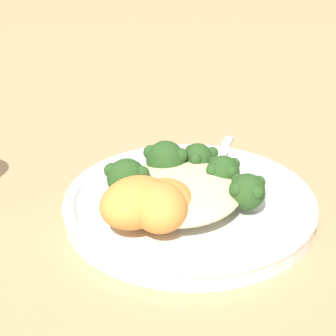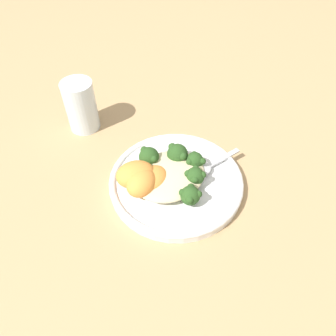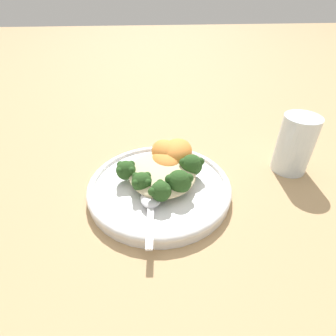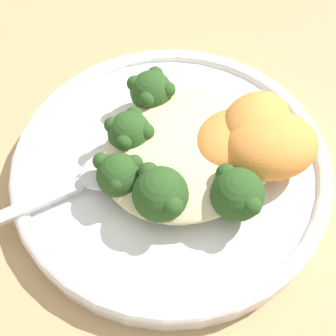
{
  "view_description": "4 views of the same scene",
  "coord_description": "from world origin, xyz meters",
  "px_view_note": "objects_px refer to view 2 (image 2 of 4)",
  "views": [
    {
      "loc": [
        -0.45,
        -0.08,
        0.27
      ],
      "look_at": [
        0.01,
        0.02,
        0.04
      ],
      "focal_mm": 60.0,
      "sensor_mm": 36.0,
      "label": 1
    },
    {
      "loc": [
        -0.24,
        -0.28,
        0.45
      ],
      "look_at": [
        -0.0,
        0.02,
        0.04
      ],
      "focal_mm": 35.0,
      "sensor_mm": 36.0,
      "label": 2
    },
    {
      "loc": [
        0.33,
        -0.02,
        0.29
      ],
      "look_at": [
        -0.02,
        0.02,
        0.04
      ],
      "focal_mm": 28.0,
      "sensor_mm": 36.0,
      "label": 3
    },
    {
      "loc": [
        0.12,
        0.19,
        0.36
      ],
      "look_at": [
        0.01,
        0.01,
        0.04
      ],
      "focal_mm": 60.0,
      "sensor_mm": 36.0,
      "label": 4
    }
  ],
  "objects_px": {
    "broccoli_stalk_1": "(188,178)",
    "spoon": "(204,168)",
    "broccoli_stalk_3": "(175,159)",
    "broccoli_stalk_2": "(192,164)",
    "sweet_potato_chunk_0": "(152,179)",
    "quinoa_mound": "(169,175)",
    "broccoli_stalk_4": "(151,160)",
    "sweet_potato_chunk_1": "(136,174)",
    "plate": "(174,181)",
    "water_glass": "(81,106)",
    "broccoli_stalk_0": "(185,193)",
    "sweet_potato_chunk_2": "(142,183)"
  },
  "relations": [
    {
      "from": "plate",
      "to": "spoon",
      "type": "height_order",
      "value": "spoon"
    },
    {
      "from": "sweet_potato_chunk_1",
      "to": "broccoli_stalk_3",
      "type": "bearing_deg",
      "value": -7.97
    },
    {
      "from": "quinoa_mound",
      "to": "broccoli_stalk_2",
      "type": "relative_size",
      "value": 1.42
    },
    {
      "from": "broccoli_stalk_4",
      "to": "water_glass",
      "type": "bearing_deg",
      "value": 19.36
    },
    {
      "from": "broccoli_stalk_4",
      "to": "broccoli_stalk_2",
      "type": "bearing_deg",
      "value": -123.8
    },
    {
      "from": "plate",
      "to": "water_glass",
      "type": "bearing_deg",
      "value": 100.5
    },
    {
      "from": "broccoli_stalk_1",
      "to": "spoon",
      "type": "height_order",
      "value": "broccoli_stalk_1"
    },
    {
      "from": "plate",
      "to": "broccoli_stalk_3",
      "type": "bearing_deg",
      "value": 48.44
    },
    {
      "from": "broccoli_stalk_1",
      "to": "sweet_potato_chunk_0",
      "type": "distance_m",
      "value": 0.06
    },
    {
      "from": "quinoa_mound",
      "to": "sweet_potato_chunk_1",
      "type": "xyz_separation_m",
      "value": [
        -0.05,
        0.03,
        0.01
      ]
    },
    {
      "from": "broccoli_stalk_1",
      "to": "plate",
      "type": "bearing_deg",
      "value": 142.24
    },
    {
      "from": "broccoli_stalk_1",
      "to": "broccoli_stalk_3",
      "type": "relative_size",
      "value": 0.85
    },
    {
      "from": "broccoli_stalk_2",
      "to": "broccoli_stalk_0",
      "type": "bearing_deg",
      "value": -138.54
    },
    {
      "from": "sweet_potato_chunk_0",
      "to": "water_glass",
      "type": "xyz_separation_m",
      "value": [
        -0.01,
        0.23,
        0.02
      ]
    },
    {
      "from": "sweet_potato_chunk_1",
      "to": "spoon",
      "type": "height_order",
      "value": "sweet_potato_chunk_1"
    },
    {
      "from": "plate",
      "to": "spoon",
      "type": "xyz_separation_m",
      "value": [
        0.05,
        -0.02,
        0.01
      ]
    },
    {
      "from": "sweet_potato_chunk_0",
      "to": "sweet_potato_chunk_1",
      "type": "distance_m",
      "value": 0.03
    },
    {
      "from": "plate",
      "to": "broccoli_stalk_1",
      "type": "height_order",
      "value": "broccoli_stalk_1"
    },
    {
      "from": "broccoli_stalk_3",
      "to": "sweet_potato_chunk_0",
      "type": "xyz_separation_m",
      "value": [
        -0.06,
        -0.01,
        -0.0
      ]
    },
    {
      "from": "broccoli_stalk_3",
      "to": "water_glass",
      "type": "xyz_separation_m",
      "value": [
        -0.06,
        0.22,
        0.01
      ]
    },
    {
      "from": "plate",
      "to": "broccoli_stalk_1",
      "type": "distance_m",
      "value": 0.04
    },
    {
      "from": "broccoli_stalk_2",
      "to": "sweet_potato_chunk_0",
      "type": "distance_m",
      "value": 0.08
    },
    {
      "from": "plate",
      "to": "broccoli_stalk_2",
      "type": "bearing_deg",
      "value": -8.04
    },
    {
      "from": "broccoli_stalk_2",
      "to": "water_glass",
      "type": "xyz_separation_m",
      "value": [
        -0.08,
        0.25,
        0.02
      ]
    },
    {
      "from": "quinoa_mound",
      "to": "broccoli_stalk_4",
      "type": "height_order",
      "value": "broccoli_stalk_4"
    },
    {
      "from": "water_glass",
      "to": "plate",
      "type": "bearing_deg",
      "value": -79.5
    },
    {
      "from": "sweet_potato_chunk_2",
      "to": "water_glass",
      "type": "bearing_deg",
      "value": 86.16
    },
    {
      "from": "sweet_potato_chunk_0",
      "to": "sweet_potato_chunk_2",
      "type": "bearing_deg",
      "value": 179.64
    },
    {
      "from": "broccoli_stalk_4",
      "to": "water_glass",
      "type": "xyz_separation_m",
      "value": [
        -0.03,
        0.2,
        0.01
      ]
    },
    {
      "from": "broccoli_stalk_4",
      "to": "sweet_potato_chunk_0",
      "type": "relative_size",
      "value": 1.39
    },
    {
      "from": "broccoli_stalk_3",
      "to": "broccoli_stalk_4",
      "type": "bearing_deg",
      "value": 118.34
    },
    {
      "from": "quinoa_mound",
      "to": "broccoli_stalk_3",
      "type": "xyz_separation_m",
      "value": [
        0.03,
        0.02,
        0.01
      ]
    },
    {
      "from": "broccoli_stalk_1",
      "to": "water_glass",
      "type": "bearing_deg",
      "value": 132.87
    },
    {
      "from": "broccoli_stalk_1",
      "to": "spoon",
      "type": "xyz_separation_m",
      "value": [
        0.04,
        0.01,
        -0.01
      ]
    },
    {
      "from": "broccoli_stalk_4",
      "to": "spoon",
      "type": "xyz_separation_m",
      "value": [
        0.07,
        -0.06,
        -0.01
      ]
    },
    {
      "from": "broccoli_stalk_2",
      "to": "water_glass",
      "type": "height_order",
      "value": "water_glass"
    },
    {
      "from": "plate",
      "to": "water_glass",
      "type": "height_order",
      "value": "water_glass"
    },
    {
      "from": "plate",
      "to": "sweet_potato_chunk_1",
      "type": "relative_size",
      "value": 3.52
    },
    {
      "from": "broccoli_stalk_2",
      "to": "broccoli_stalk_3",
      "type": "xyz_separation_m",
      "value": [
        -0.01,
        0.03,
        0.0
      ]
    },
    {
      "from": "plate",
      "to": "broccoli_stalk_0",
      "type": "distance_m",
      "value": 0.05
    },
    {
      "from": "quinoa_mound",
      "to": "broccoli_stalk_4",
      "type": "distance_m",
      "value": 0.04
    },
    {
      "from": "quinoa_mound",
      "to": "broccoli_stalk_1",
      "type": "xyz_separation_m",
      "value": [
        0.02,
        -0.03,
        0.0
      ]
    },
    {
      "from": "sweet_potato_chunk_0",
      "to": "sweet_potato_chunk_2",
      "type": "height_order",
      "value": "sweet_potato_chunk_2"
    },
    {
      "from": "broccoli_stalk_0",
      "to": "broccoli_stalk_4",
      "type": "xyz_separation_m",
      "value": [
        -0.0,
        0.09,
        0.0
      ]
    },
    {
      "from": "broccoli_stalk_2",
      "to": "broccoli_stalk_1",
      "type": "bearing_deg",
      "value": -139.96
    },
    {
      "from": "broccoli_stalk_1",
      "to": "sweet_potato_chunk_2",
      "type": "xyz_separation_m",
      "value": [
        -0.07,
        0.04,
        0.0
      ]
    },
    {
      "from": "broccoli_stalk_3",
      "to": "broccoli_stalk_4",
      "type": "distance_m",
      "value": 0.04
    },
    {
      "from": "quinoa_mound",
      "to": "spoon",
      "type": "bearing_deg",
      "value": -18.25
    },
    {
      "from": "quinoa_mound",
      "to": "broccoli_stalk_1",
      "type": "bearing_deg",
      "value": -54.12
    },
    {
      "from": "broccoli_stalk_2",
      "to": "sweet_potato_chunk_1",
      "type": "relative_size",
      "value": 1.37
    }
  ]
}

